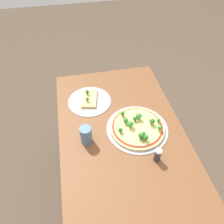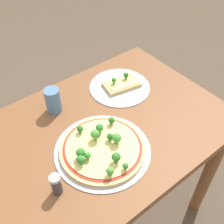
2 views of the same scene
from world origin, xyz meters
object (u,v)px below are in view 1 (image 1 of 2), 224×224
Objects in this scene: drinking_cup at (86,135)px; condiment_shaker at (158,155)px; dining_table at (122,148)px; pizza_tray_slice at (89,100)px; pizza_tray_whole at (137,127)px.

drinking_cup is 0.38m from condiment_shaker.
dining_table is at bearing 87.69° from drinking_cup.
condiment_shaker reaches higher than dining_table.
pizza_tray_whole is at bearing 39.95° from pizza_tray_slice.
dining_table is 4.40× the size of pizza_tray_slice.
dining_table is 11.17× the size of drinking_cup.
pizza_tray_whole is 0.30m from drinking_cup.
pizza_tray_whole is 1.28× the size of pizza_tray_slice.
drinking_cup is 1.31× the size of condiment_shaker.
pizza_tray_slice is 0.32m from drinking_cup.
dining_table is 0.16m from pizza_tray_whole.
pizza_tray_slice is (-0.29, -0.24, -0.01)m from pizza_tray_whole.
pizza_tray_whole is 0.37m from pizza_tray_slice.
condiment_shaker is at bearing 10.92° from pizza_tray_whole.
pizza_tray_whole is at bearing 95.35° from drinking_cup.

